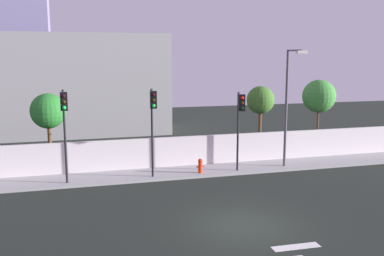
{
  "coord_description": "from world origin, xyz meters",
  "views": [
    {
      "loc": [
        -6.43,
        -15.58,
        6.83
      ],
      "look_at": [
        -0.38,
        6.5,
        2.97
      ],
      "focal_mm": 40.55,
      "sensor_mm": 36.0,
      "label": 1
    }
  ],
  "objects_px": {
    "traffic_light_left": "(64,117)",
    "roadside_tree_leftmost": "(48,112)",
    "traffic_light_center": "(240,115)",
    "roadside_tree_midright": "(319,96)",
    "fire_hydrant": "(200,165)",
    "roadside_tree_midleft": "(261,101)",
    "street_lamp_curbside": "(288,99)",
    "traffic_light_right": "(153,115)"
  },
  "relations": [
    {
      "from": "street_lamp_curbside",
      "to": "fire_hydrant",
      "type": "relative_size",
      "value": 8.36
    },
    {
      "from": "roadside_tree_leftmost",
      "to": "street_lamp_curbside",
      "type": "bearing_deg",
      "value": -13.76
    },
    {
      "from": "traffic_light_center",
      "to": "roadside_tree_leftmost",
      "type": "distance_m",
      "value": 11.16
    },
    {
      "from": "street_lamp_curbside",
      "to": "roadside_tree_midright",
      "type": "distance_m",
      "value": 5.32
    },
    {
      "from": "traffic_light_right",
      "to": "roadside_tree_midright",
      "type": "distance_m",
      "value": 13.04
    },
    {
      "from": "roadside_tree_leftmost",
      "to": "fire_hydrant",
      "type": "bearing_deg",
      "value": -21.66
    },
    {
      "from": "traffic_light_right",
      "to": "roadside_tree_midright",
      "type": "relative_size",
      "value": 0.95
    },
    {
      "from": "traffic_light_left",
      "to": "traffic_light_center",
      "type": "xyz_separation_m",
      "value": [
        9.4,
        0.04,
        -0.23
      ]
    },
    {
      "from": "traffic_light_center",
      "to": "fire_hydrant",
      "type": "height_order",
      "value": "traffic_light_center"
    },
    {
      "from": "traffic_light_right",
      "to": "roadside_tree_midright",
      "type": "bearing_deg",
      "value": 18.39
    },
    {
      "from": "traffic_light_right",
      "to": "roadside_tree_leftmost",
      "type": "bearing_deg",
      "value": 143.01
    },
    {
      "from": "fire_hydrant",
      "to": "roadside_tree_midleft",
      "type": "height_order",
      "value": "roadside_tree_midleft"
    },
    {
      "from": "traffic_light_left",
      "to": "roadside_tree_midleft",
      "type": "distance_m",
      "value": 13.14
    },
    {
      "from": "traffic_light_right",
      "to": "traffic_light_center",
      "type": "bearing_deg",
      "value": 0.05
    },
    {
      "from": "fire_hydrant",
      "to": "roadside_tree_midright",
      "type": "distance_m",
      "value": 10.63
    },
    {
      "from": "traffic_light_center",
      "to": "roadside_tree_midleft",
      "type": "xyz_separation_m",
      "value": [
        3.07,
        4.11,
        0.31
      ]
    },
    {
      "from": "roadside_tree_midleft",
      "to": "street_lamp_curbside",
      "type": "bearing_deg",
      "value": -85.61
    },
    {
      "from": "street_lamp_curbside",
      "to": "roadside_tree_midleft",
      "type": "distance_m",
      "value": 3.39
    },
    {
      "from": "traffic_light_right",
      "to": "fire_hydrant",
      "type": "distance_m",
      "value": 4.31
    },
    {
      "from": "traffic_light_center",
      "to": "roadside_tree_midright",
      "type": "relative_size",
      "value": 0.89
    },
    {
      "from": "roadside_tree_midleft",
      "to": "fire_hydrant",
      "type": "bearing_deg",
      "value": -147.29
    },
    {
      "from": "fire_hydrant",
      "to": "roadside_tree_midleft",
      "type": "distance_m",
      "value": 6.92
    },
    {
      "from": "traffic_light_right",
      "to": "roadside_tree_leftmost",
      "type": "relative_size",
      "value": 1.05
    },
    {
      "from": "street_lamp_curbside",
      "to": "traffic_light_center",
      "type": "bearing_deg",
      "value": -167.33
    },
    {
      "from": "roadside_tree_midright",
      "to": "fire_hydrant",
      "type": "bearing_deg",
      "value": -160.86
    },
    {
      "from": "traffic_light_right",
      "to": "fire_hydrant",
      "type": "height_order",
      "value": "traffic_light_right"
    },
    {
      "from": "fire_hydrant",
      "to": "roadside_tree_leftmost",
      "type": "relative_size",
      "value": 0.18
    },
    {
      "from": "traffic_light_right",
      "to": "roadside_tree_midright",
      "type": "xyz_separation_m",
      "value": [
        12.37,
        4.11,
        0.3
      ]
    },
    {
      "from": "roadside_tree_leftmost",
      "to": "traffic_light_right",
      "type": "bearing_deg",
      "value": -36.99
    },
    {
      "from": "fire_hydrant",
      "to": "roadside_tree_midright",
      "type": "bearing_deg",
      "value": 19.14
    },
    {
      "from": "fire_hydrant",
      "to": "traffic_light_center",
      "type": "bearing_deg",
      "value": -21.3
    },
    {
      "from": "roadside_tree_leftmost",
      "to": "roadside_tree_midright",
      "type": "bearing_deg",
      "value": 0.0
    },
    {
      "from": "street_lamp_curbside",
      "to": "fire_hydrant",
      "type": "distance_m",
      "value": 6.52
    },
    {
      "from": "traffic_light_right",
      "to": "street_lamp_curbside",
      "type": "relative_size",
      "value": 0.7
    },
    {
      "from": "traffic_light_center",
      "to": "roadside_tree_leftmost",
      "type": "xyz_separation_m",
      "value": [
        -10.38,
        4.11,
        0.05
      ]
    },
    {
      "from": "fire_hydrant",
      "to": "roadside_tree_midright",
      "type": "relative_size",
      "value": 0.16
    },
    {
      "from": "traffic_light_right",
      "to": "fire_hydrant",
      "type": "xyz_separation_m",
      "value": [
        2.86,
        0.81,
        -3.13
      ]
    },
    {
      "from": "fire_hydrant",
      "to": "traffic_light_left",
      "type": "bearing_deg",
      "value": -173.4
    },
    {
      "from": "traffic_light_left",
      "to": "street_lamp_curbside",
      "type": "distance_m",
      "value": 12.76
    },
    {
      "from": "traffic_light_left",
      "to": "traffic_light_center",
      "type": "relative_size",
      "value": 1.07
    },
    {
      "from": "fire_hydrant",
      "to": "roadside_tree_leftmost",
      "type": "distance_m",
      "value": 9.43
    },
    {
      "from": "traffic_light_left",
      "to": "roadside_tree_leftmost",
      "type": "xyz_separation_m",
      "value": [
        -0.98,
        4.15,
        -0.19
      ]
    }
  ]
}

